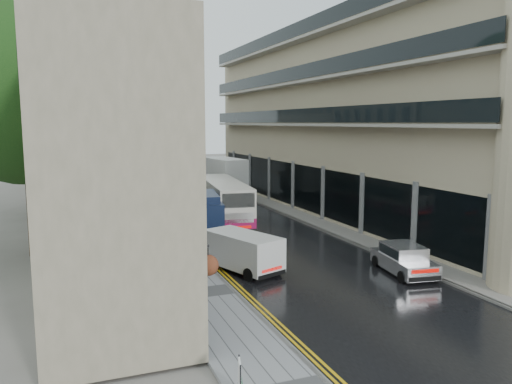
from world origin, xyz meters
TOP-DOWN VIEW (x-y plane):
  - road at (0.00, 27.50)m, footprint 9.00×85.00m
  - left_sidewalk at (-5.85, 27.50)m, footprint 2.70×85.00m
  - right_sidewalk at (5.40, 27.50)m, footprint 1.80×85.00m
  - old_shop_row at (-9.45, 30.00)m, footprint 4.50×56.00m
  - modern_block at (10.30, 26.00)m, footprint 8.00×40.00m
  - church_spire at (0.50, 82.00)m, footprint 6.40×6.40m
  - tree_near at (-12.50, 20.00)m, footprint 10.56×10.56m
  - tree_far at (-12.20, 33.00)m, footprint 9.24×9.24m
  - cream_bus at (-1.55, 23.37)m, footprint 3.52×10.42m
  - white_lorry at (1.44, 32.75)m, footprint 3.04×7.55m
  - silver_hatchback at (2.74, 9.20)m, footprint 2.18×3.91m
  - white_van at (-3.43, 11.82)m, footprint 3.05×4.43m
  - navy_van at (-4.30, 19.89)m, footprint 3.01×5.70m
  - pedestrian at (-5.92, 22.75)m, footprint 0.68×0.54m
  - lamp_post_near at (-5.50, 19.11)m, footprint 0.87×0.48m
  - lamp_post_far at (-5.77, 37.28)m, footprint 0.80×0.28m
  - estate_sign at (-6.95, 2.98)m, footprint 0.23×0.56m

SIDE VIEW (x-z plane):
  - road at x=0.00m, z-range 0.00..0.02m
  - left_sidewalk at x=-5.85m, z-range 0.00..0.12m
  - right_sidewalk at x=5.40m, z-range 0.00..0.12m
  - estate_sign at x=-6.95m, z-range 0.12..1.04m
  - silver_hatchback at x=2.74m, z-range 0.02..1.41m
  - pedestrian at x=-5.92m, z-range 0.12..1.74m
  - white_van at x=-3.43m, z-range 0.02..1.86m
  - navy_van at x=-4.30m, z-range 0.02..2.78m
  - cream_bus at x=-1.55m, z-range 0.02..2.81m
  - white_lorry at x=1.44m, z-range 0.02..3.87m
  - lamp_post_far at x=-5.77m, z-range 0.12..7.12m
  - lamp_post_near at x=-5.50m, z-range 0.12..7.73m
  - old_shop_row at x=-9.45m, z-range 0.00..12.00m
  - tree_far at x=-12.20m, z-range 0.00..12.46m
  - tree_near at x=-12.50m, z-range 0.00..13.89m
  - modern_block at x=10.30m, z-range 0.00..14.00m
  - church_spire at x=0.50m, z-range 0.00..40.00m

